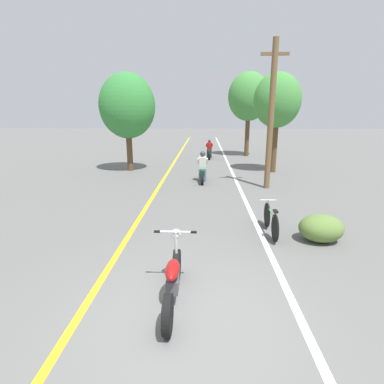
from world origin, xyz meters
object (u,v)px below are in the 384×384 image
roadside_tree_left (127,106)px  bicycle_parked (271,220)px  roadside_tree_right_near (277,101)px  motorcycle_rider_lead (203,170)px  motorcycle_rider_far (209,151)px  roadside_tree_right_far (249,97)px  motorcycle_foreground (173,278)px  utility_pole (271,115)px

roadside_tree_left → bicycle_parked: 11.18m
roadside_tree_right_near → bicycle_parked: bearing=-102.6°
roadside_tree_right_near → motorcycle_rider_lead: size_ratio=2.69×
motorcycle_rider_far → roadside_tree_right_near: bearing=-55.7°
motorcycle_rider_lead → motorcycle_rider_far: motorcycle_rider_lead is taller
roadside_tree_right_far → motorcycle_foreground: 19.00m
utility_pole → motorcycle_foreground: (-3.22, -8.20, -2.65)m
utility_pole → roadside_tree_left: bearing=151.0°
roadside_tree_right_near → roadside_tree_right_far: bearing=95.4°
utility_pole → roadside_tree_left: utility_pole is taller
roadside_tree_right_near → motorcycle_rider_far: (-3.41, 5.01, -3.24)m
roadside_tree_right_far → motorcycle_foreground: size_ratio=2.89×
roadside_tree_right_far → roadside_tree_left: bearing=-139.6°
roadside_tree_left → motorcycle_rider_lead: roadside_tree_left is taller
motorcycle_rider_far → bicycle_parked: bearing=-84.1°
utility_pole → roadside_tree_left: size_ratio=1.14×
motorcycle_foreground → roadside_tree_right_near: bearing=70.2°
motorcycle_foreground → bicycle_parked: motorcycle_foreground is taller
roadside_tree_right_near → roadside_tree_left: roadside_tree_left is taller
roadside_tree_right_near → motorcycle_rider_lead: bearing=-146.4°
utility_pole → motorcycle_foreground: size_ratio=2.87×
roadside_tree_right_near → motorcycle_foreground: size_ratio=2.50×
roadside_tree_left → motorcycle_rider_far: size_ratio=2.53×
bicycle_parked → utility_pole: bearing=79.8°
roadside_tree_right_near → motorcycle_foreground: 13.09m
utility_pole → bicycle_parked: bearing=-100.2°
motorcycle_rider_lead → motorcycle_rider_far: 7.57m
utility_pole → motorcycle_rider_lead: utility_pole is taller
roadside_tree_right_near → roadside_tree_right_far: 6.37m
roadside_tree_right_far → roadside_tree_left: size_ratio=1.15×
roadside_tree_left → motorcycle_rider_far: roadside_tree_left is taller
roadside_tree_right_far → motorcycle_rider_lead: 10.15m
utility_pole → bicycle_parked: (-0.92, -5.13, -2.70)m
roadside_tree_right_near → motorcycle_rider_lead: (-3.84, -2.55, -3.19)m
roadside_tree_right_near → motorcycle_foreground: (-4.28, -11.92, -3.31)m
roadside_tree_right_near → roadside_tree_left: (-7.93, 0.09, -0.25)m
motorcycle_foreground → bicycle_parked: 3.84m
roadside_tree_right_near → roadside_tree_right_far: roadside_tree_right_far is taller
roadside_tree_right_near → roadside_tree_left: 7.93m
roadside_tree_left → motorcycle_rider_lead: bearing=-32.9°
roadside_tree_right_near → roadside_tree_right_far: size_ratio=0.86×
motorcycle_rider_far → motorcycle_foreground: bearing=-92.9°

